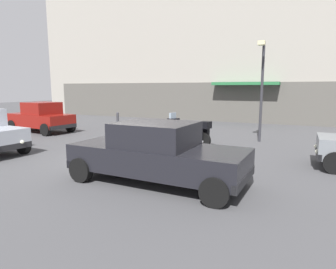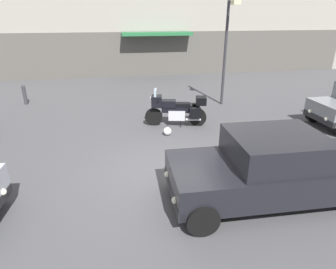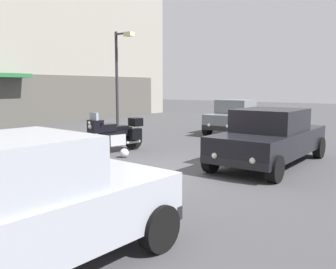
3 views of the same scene
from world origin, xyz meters
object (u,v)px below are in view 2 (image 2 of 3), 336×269
at_px(helmet, 167,131).
at_px(streetlamp_curbside, 227,43).
at_px(motorcycle, 177,109).
at_px(bollard_curbside, 25,94).
at_px(car_sedan_far, 274,168).

relative_size(helmet, streetlamp_curbside, 0.06).
bearing_deg(motorcycle, bollard_curbside, -19.90).
xyz_separation_m(car_sedan_far, bollard_curbside, (-7.30, 8.78, -0.30)).
distance_m(motorcycle, streetlamp_curbside, 3.97).
bearing_deg(helmet, bollard_curbside, 140.14).
distance_m(helmet, car_sedan_far, 4.35).
relative_size(motorcycle, streetlamp_curbside, 0.51).
distance_m(car_sedan_far, bollard_curbside, 11.42).
bearing_deg(streetlamp_curbside, bollard_curbside, 168.74).
xyz_separation_m(motorcycle, car_sedan_far, (1.07, -4.87, 0.16)).
xyz_separation_m(motorcycle, bollard_curbside, (-6.23, 3.91, -0.14)).
distance_m(helmet, bollard_curbside, 7.46).
height_order(car_sedan_far, streetlamp_curbside, streetlamp_curbside).
xyz_separation_m(car_sedan_far, streetlamp_curbside, (1.54, 7.02, 1.92)).
bearing_deg(motorcycle, car_sedan_far, 114.58).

